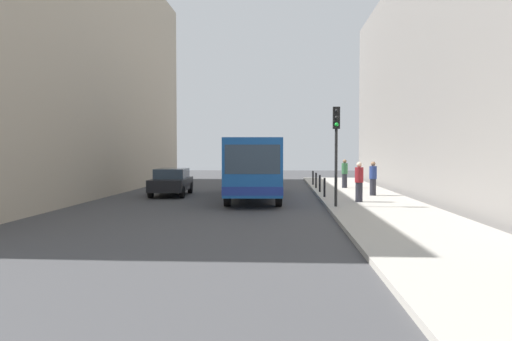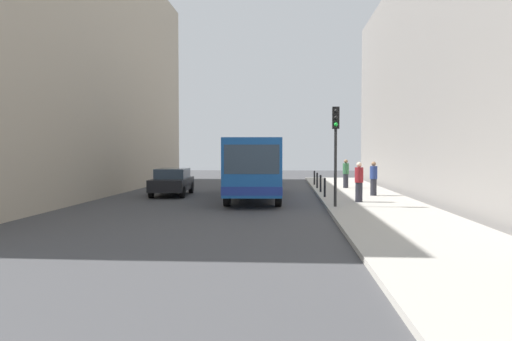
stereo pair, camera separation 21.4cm
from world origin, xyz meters
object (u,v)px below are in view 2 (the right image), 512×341
(bollard_farthest, at_px, (314,178))
(pedestrian_far_sidewalk, at_px, (346,174))
(bus, at_px, (255,165))
(car_behind_bus, at_px, (261,173))
(bollard_near, at_px, (325,187))
(traffic_light, at_px, (336,137))
(bollard_far, at_px, (317,180))
(pedestrian_near_signal, at_px, (359,182))
(bollard_mid, at_px, (321,184))
(pedestrian_mid_sidewalk, at_px, (374,179))
(car_beside_bus, at_px, (172,181))

(bollard_farthest, relative_size, pedestrian_far_sidewalk, 0.53)
(bus, bearing_deg, car_behind_bus, -91.22)
(bollard_near, xyz_separation_m, pedestrian_far_sidewalk, (1.79, 6.22, 0.42))
(traffic_light, distance_m, bollard_far, 10.56)
(pedestrian_near_signal, bearing_deg, bollard_near, -145.60)
(bollard_near, bearing_deg, bollard_mid, 90.00)
(pedestrian_mid_sidewalk, height_order, pedestrian_far_sidewalk, pedestrian_far_sidewalk)
(bus, relative_size, bollard_near, 11.70)
(car_behind_bus, bearing_deg, traffic_light, 101.20)
(bus, distance_m, pedestrian_mid_sidewalk, 6.18)
(car_beside_bus, bearing_deg, bollard_far, -156.61)
(bus, bearing_deg, pedestrian_far_sidewalk, -137.77)
(traffic_light, bearing_deg, bollard_mid, 90.79)
(traffic_light, height_order, bollard_mid, traffic_light)
(bollard_near, relative_size, pedestrian_mid_sidewalk, 0.54)
(car_beside_bus, height_order, pedestrian_far_sidewalk, pedestrian_far_sidewalk)
(bollard_near, relative_size, pedestrian_near_signal, 0.53)
(car_beside_bus, bearing_deg, bollard_farthest, -142.07)
(bus, height_order, bollard_near, bus)
(bollard_mid, relative_size, pedestrian_far_sidewalk, 0.53)
(car_beside_bus, xyz_separation_m, bollard_near, (8.20, -2.02, -0.16))
(car_beside_bus, height_order, car_behind_bus, same)
(bollard_far, height_order, pedestrian_far_sidewalk, pedestrian_far_sidewalk)
(bus, xyz_separation_m, pedestrian_near_signal, (4.91, -3.25, -0.67))
(traffic_light, height_order, bollard_far, traffic_light)
(bollard_mid, distance_m, pedestrian_mid_sidewalk, 3.33)
(pedestrian_mid_sidewalk, bearing_deg, pedestrian_near_signal, 46.60)
(pedestrian_far_sidewalk, bearing_deg, bollard_near, 160.81)
(bollard_near, bearing_deg, car_behind_bus, 107.00)
(bollard_near, height_order, bollard_farthest, same)
(bus, distance_m, bollard_near, 3.85)
(car_behind_bus, distance_m, bollard_near, 13.10)
(car_beside_bus, bearing_deg, bollard_near, 163.38)
(car_behind_bus, distance_m, traffic_light, 17.36)
(car_behind_bus, bearing_deg, car_beside_bus, 65.44)
(bus, distance_m, pedestrian_far_sidewalk, 7.57)
(bollard_near, xyz_separation_m, bollard_farthest, (0.00, 9.07, 0.00))
(bus, xyz_separation_m, bollard_farthest, (3.57, 8.15, -1.10))
(pedestrian_mid_sidewalk, bearing_deg, car_behind_bus, -84.03)
(pedestrian_near_signal, bearing_deg, car_beside_bus, -110.02)
(bus, bearing_deg, bollard_far, -127.34)
(car_behind_bus, distance_m, pedestrian_mid_sidewalk, 13.23)
(bus, bearing_deg, pedestrian_mid_sidewalk, 177.79)
(bollard_far, bearing_deg, bus, -124.84)
(bollard_farthest, bearing_deg, bollard_near, -90.00)
(bollard_near, xyz_separation_m, bollard_far, (0.00, 6.05, 0.00))
(bollard_farthest, height_order, pedestrian_far_sidewalk, pedestrian_far_sidewalk)
(bollard_mid, xyz_separation_m, bollard_far, (0.00, 3.02, 0.00))
(bollard_far, xyz_separation_m, pedestrian_mid_sidewalk, (2.57, -5.10, 0.40))
(car_beside_bus, xyz_separation_m, traffic_light, (8.30, -6.26, 2.22))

